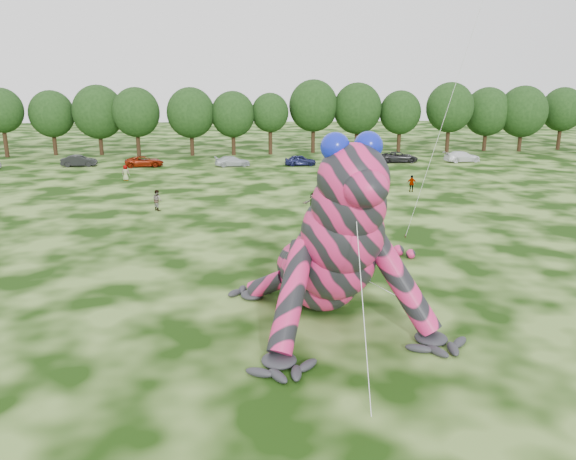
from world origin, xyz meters
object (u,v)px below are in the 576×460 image
Objects in this scene: tree_3 at (3,123)px; tree_14 at (487,119)px; car_1 at (79,161)px; tree_6 at (137,122)px; car_7 at (462,157)px; tree_5 at (99,120)px; tree_11 at (357,118)px; spectator_3 at (412,184)px; tree_9 at (270,124)px; spectator_5 at (313,204)px; tree_16 at (561,119)px; tree_12 at (400,122)px; tree_15 at (522,119)px; tree_10 at (313,116)px; spectator_1 at (157,200)px; tree_13 at (449,118)px; tree_8 at (233,123)px; car_5 at (343,158)px; car_3 at (232,161)px; car_2 at (144,161)px; inflatable_gecko at (315,217)px; tree_7 at (191,122)px; tree_4 at (53,123)px; car_4 at (300,160)px; car_6 at (399,157)px; spectator_4 at (126,173)px.

tree_3 is 69.20m from tree_14.
car_1 is (-56.69, -11.23, -4.00)m from tree_14.
tree_6 is 1.96× the size of car_7.
tree_5 reaches higher than tree_14.
tree_11 is at bearing 38.03° from car_7.
car_7 is 22.75m from spectator_3.
spectator_5 is (1.73, -37.48, -3.45)m from tree_9.
tree_12 is at bearing -176.33° from tree_16.
tree_11 is 1.07× the size of tree_16.
tree_16 is at bearing 12.93° from tree_15.
car_7 is at bearing -30.75° from tree_10.
tree_11 reaches higher than tree_5.
tree_5 is 38.60m from spectator_1.
spectator_5 is (-30.67, -38.85, -3.81)m from tree_14.
tree_9 is 0.86× the size of tree_13.
tree_8 is at bearing -179.74° from tree_13.
spectator_5 is (38.51, -37.20, -3.83)m from tree_3.
spectator_3 is (-0.35, -29.66, -4.22)m from tree_11.
tree_3 is 5.43× the size of spectator_1.
tree_3 is 43.14m from tree_10.
tree_5 is at bearing 175.61° from tree_8.
spectator_1 is at bearing -69.88° from tree_5.
tree_10 is at bearing 25.74° from car_5.
car_3 is (-11.58, -12.46, -4.62)m from tree_10.
tree_8 is (31.50, -0.08, -0.25)m from tree_3.
car_2 is (-48.57, -12.03, -4.05)m from tree_14.
inflatable_gecko is 10.04× the size of spectator_1.
tree_7 is at bearing 19.18° from car_3.
car_2 is (-16.17, -10.65, -3.69)m from tree_9.
tree_4 is 2.30× the size of car_4.
car_4 is (-3.08, -12.50, -4.58)m from tree_10.
tree_8 is at bearing 62.06° from car_7.
tree_5 is 0.97× the size of tree_13.
tree_14 reaches higher than tree_16.
tree_14 is (6.33, 1.60, -0.36)m from tree_13.
spectator_4 reaches higher than car_6.
car_3 is (-37.64, -12.60, -4.07)m from tree_14.
tree_13 is 1.08× the size of tree_14.
inflatable_gecko is at bearing 140.73° from car_7.
tree_8 is 1.91× the size of car_2.
tree_6 is at bearing -9.53° from tree_4.
tree_6 is at bearing -178.71° from tree_8.
tree_7 is at bearing 121.17° from spectator_5.
car_4 is 6.34m from car_5.
car_2 is at bearing -166.12° from tree_13.
car_4 is at bearing -51.93° from tree_8.
inflatable_gecko is at bearing -103.05° from tree_11.
tree_13 reaches higher than tree_6.
tree_15 is 36.33m from car_4.
tree_8 is 21.59m from car_1.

